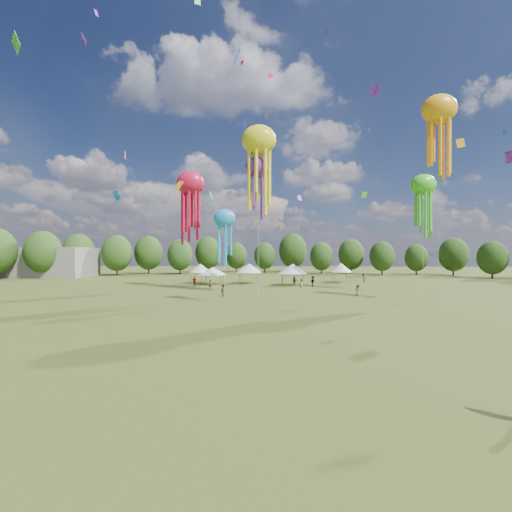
{
  "coord_description": "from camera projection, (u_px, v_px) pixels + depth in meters",
  "views": [
    {
      "loc": [
        -1.73,
        -12.77,
        6.15
      ],
      "look_at": [
        -3.26,
        15.0,
        6.0
      ],
      "focal_mm": 22.58,
      "sensor_mm": 36.0,
      "label": 1
    }
  ],
  "objects": [
    {
      "name": "spectators_far",
      "position": [
        301.0,
        281.0,
        62.02
      ],
      "size": [
        35.98,
        24.77,
        1.92
      ],
      "color": "gray",
      "rests_on": "ground"
    },
    {
      "name": "festival_tents",
      "position": [
        261.0,
        269.0,
        66.75
      ],
      "size": [
        34.88,
        11.78,
        4.27
      ],
      "color": "#47474C",
      "rests_on": "ground"
    },
    {
      "name": "spectator_near",
      "position": [
        223.0,
        290.0,
        47.05
      ],
      "size": [
        1.07,
        1.06,
        1.75
      ],
      "primitive_type": "imported",
      "rotation": [
        0.0,
        0.0,
        2.43
      ],
      "color": "gray",
      "rests_on": "ground"
    },
    {
      "name": "ground",
      "position": [
        317.0,
        410.0,
        12.69
      ],
      "size": [
        300.0,
        300.0,
        0.0
      ],
      "primitive_type": "plane",
      "color": "#384416",
      "rests_on": "ground"
    },
    {
      "name": "show_kites",
      "position": [
        295.0,
        168.0,
        50.12
      ],
      "size": [
        45.09,
        19.24,
        30.48
      ],
      "color": "purple",
      "rests_on": "ground"
    },
    {
      "name": "hangar",
      "position": [
        18.0,
        262.0,
        88.5
      ],
      "size": [
        40.0,
        12.0,
        8.0
      ],
      "primitive_type": "cube",
      "color": "gray",
      "rests_on": "ground"
    },
    {
      "name": "treeline",
      "position": [
        265.0,
        253.0,
        75.28
      ],
      "size": [
        201.57,
        95.24,
        13.43
      ],
      "color": "#38281C",
      "rests_on": "ground"
    },
    {
      "name": "small_kites",
      "position": [
        283.0,
        105.0,
        53.34
      ],
      "size": [
        72.92,
        58.08,
        39.62
      ],
      "color": "purple",
      "rests_on": "ground"
    }
  ]
}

